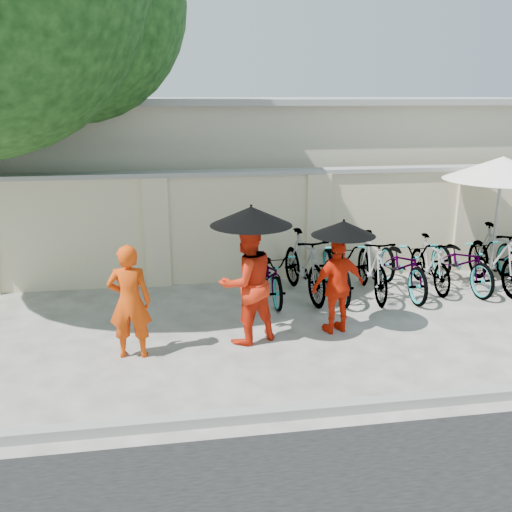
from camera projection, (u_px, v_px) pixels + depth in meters
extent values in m
plane|color=#B8B4AB|center=(233.00, 353.00, 7.82)|extent=(80.00, 80.00, 0.00)
cube|color=gray|center=(252.00, 415.00, 6.19)|extent=(40.00, 0.16, 0.12)
cube|color=beige|center=(264.00, 227.00, 10.74)|extent=(20.00, 0.30, 2.00)
cube|color=#B9B29A|center=(277.00, 169.00, 14.33)|extent=(14.00, 6.00, 3.20)
sphere|color=#346D25|center=(67.00, 2.00, 9.53)|extent=(4.00, 4.00, 4.00)
imported|color=#DA3F08|center=(130.00, 302.00, 7.52)|extent=(0.60, 0.42, 1.56)
imported|color=red|center=(247.00, 283.00, 7.97)|extent=(1.04, 0.95, 1.75)
cylinder|color=black|center=(251.00, 247.00, 7.76)|extent=(0.02, 0.02, 0.86)
cone|color=black|center=(251.00, 216.00, 7.64)|extent=(1.12, 1.12, 0.26)
imported|color=red|center=(338.00, 286.00, 8.33)|extent=(0.90, 0.55, 1.43)
cylinder|color=black|center=(342.00, 255.00, 8.13)|extent=(0.02, 0.02, 0.79)
cone|color=black|center=(344.00, 228.00, 8.02)|extent=(0.92, 0.92, 0.21)
cylinder|color=gray|center=(489.00, 284.00, 10.49)|extent=(0.45, 0.45, 0.09)
cylinder|color=gray|center=(495.00, 230.00, 10.20)|extent=(0.06, 0.06, 2.14)
cone|color=white|center=(502.00, 168.00, 9.90)|extent=(2.25, 2.25, 0.41)
imported|color=gray|center=(271.00, 274.00, 9.75)|extent=(0.65, 1.73, 0.90)
imported|color=gray|center=(304.00, 265.00, 9.85)|extent=(0.78, 1.96, 1.15)
imported|color=gray|center=(337.00, 267.00, 9.96)|extent=(0.79, 1.98, 1.02)
imported|color=gray|center=(372.00, 266.00, 9.89)|extent=(0.68, 1.88, 1.10)
imported|color=gray|center=(403.00, 265.00, 10.04)|extent=(0.73, 1.97, 1.03)
imported|color=gray|center=(430.00, 263.00, 10.29)|extent=(0.46, 1.60, 0.96)
imported|color=gray|center=(462.00, 262.00, 10.32)|extent=(0.84, 1.95, 0.99)
imported|color=gray|center=(496.00, 257.00, 10.29)|extent=(0.58, 1.93, 1.15)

